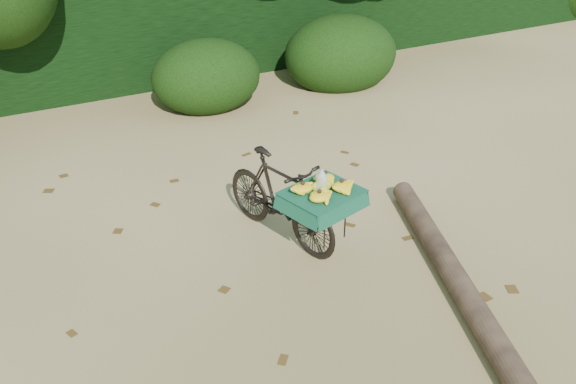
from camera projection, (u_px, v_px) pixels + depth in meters
ground at (229, 278)px, 5.90m from camera, size 80.00×80.00×0.00m
vendor_bicycle at (281, 198)px, 6.27m from camera, size 0.98×1.78×0.97m
fallen_log at (451, 270)px, 5.82m from camera, size 1.32×3.03×0.23m
hedge_backdrop at (78, 34)px, 10.29m from camera, size 26.00×1.80×1.80m
bush_clumps at (145, 90)px, 9.19m from camera, size 8.80×1.70×0.90m
leaf_litter at (204, 244)px, 6.40m from camera, size 7.00×7.30×0.01m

